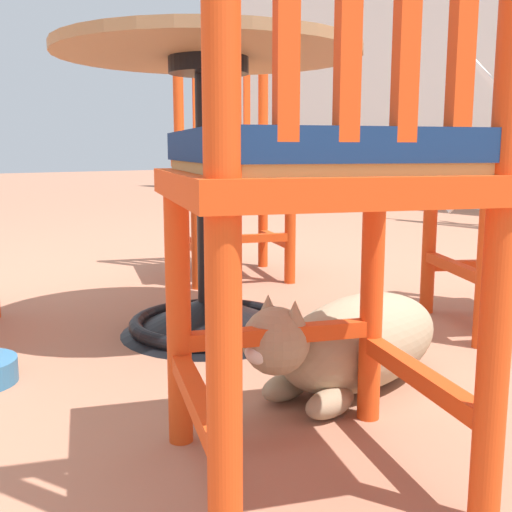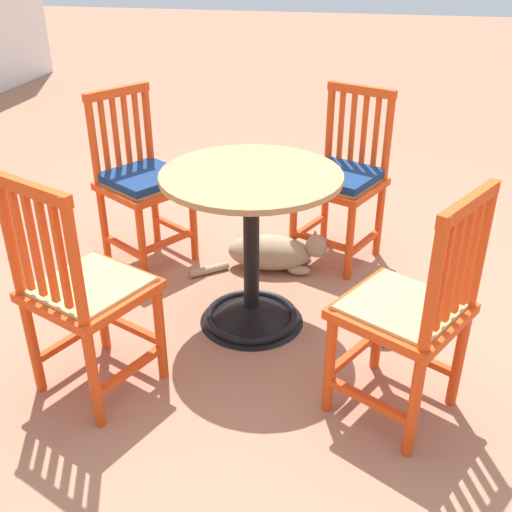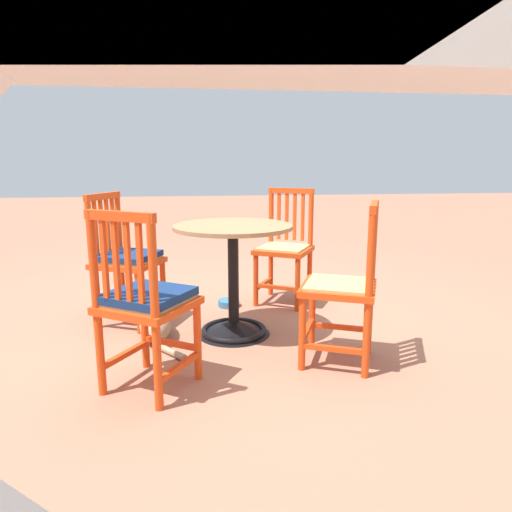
{
  "view_description": "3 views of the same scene",
  "coord_description": "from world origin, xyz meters",
  "px_view_note": "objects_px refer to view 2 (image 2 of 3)",
  "views": [
    {
      "loc": [
        1.3,
        -0.71,
        0.48
      ],
      "look_at": [
        0.04,
        0.34,
        0.2
      ],
      "focal_mm": 43.7,
      "sensor_mm": 36.0,
      "label": 1
    },
    {
      "loc": [
        -2.3,
        -0.28,
        1.61
      ],
      "look_at": [
        -0.02,
        0.2,
        0.35
      ],
      "focal_mm": 42.58,
      "sensor_mm": 36.0,
      "label": 2
    },
    {
      "loc": [
        0.23,
        3.1,
        1.13
      ],
      "look_at": [
        -0.15,
        0.24,
        0.53
      ],
      "focal_mm": 32.19,
      "sensor_mm": 36.0,
      "label": 3
    }
  ],
  "objects_px": {
    "orange_chair_tucked_in": "(341,180)",
    "tabby_cat": "(276,253)",
    "orange_chair_facing_out": "(409,314)",
    "cafe_table": "(251,267)",
    "pet_water_bowl": "(382,332)",
    "orange_chair_by_planter": "(84,293)",
    "orange_chair_near_fence": "(143,182)"
  },
  "relations": [
    {
      "from": "orange_chair_tucked_in",
      "to": "pet_water_bowl",
      "type": "bearing_deg",
      "value": -160.06
    },
    {
      "from": "cafe_table",
      "to": "orange_chair_tucked_in",
      "type": "distance_m",
      "value": 0.81
    },
    {
      "from": "cafe_table",
      "to": "pet_water_bowl",
      "type": "distance_m",
      "value": 0.65
    },
    {
      "from": "orange_chair_tucked_in",
      "to": "tabby_cat",
      "type": "xyz_separation_m",
      "value": [
        -0.22,
        0.3,
        -0.35
      ]
    },
    {
      "from": "orange_chair_facing_out",
      "to": "pet_water_bowl",
      "type": "distance_m",
      "value": 0.62
    },
    {
      "from": "cafe_table",
      "to": "pet_water_bowl",
      "type": "xyz_separation_m",
      "value": [
        -0.01,
        -0.6,
        -0.26
      ]
    },
    {
      "from": "orange_chair_facing_out",
      "to": "orange_chair_tucked_in",
      "type": "xyz_separation_m",
      "value": [
        1.19,
        0.33,
        0.01
      ]
    },
    {
      "from": "pet_water_bowl",
      "to": "orange_chair_by_planter",
      "type": "bearing_deg",
      "value": 117.21
    },
    {
      "from": "orange_chair_near_fence",
      "to": "orange_chair_by_planter",
      "type": "xyz_separation_m",
      "value": [
        -1.06,
        -0.18,
        -0.01
      ]
    },
    {
      "from": "cafe_table",
      "to": "orange_chair_by_planter",
      "type": "xyz_separation_m",
      "value": [
        -0.57,
        0.5,
        0.15
      ]
    },
    {
      "from": "cafe_table",
      "to": "orange_chair_facing_out",
      "type": "distance_m",
      "value": 0.82
    },
    {
      "from": "orange_chair_near_fence",
      "to": "pet_water_bowl",
      "type": "height_order",
      "value": "orange_chair_near_fence"
    },
    {
      "from": "orange_chair_facing_out",
      "to": "orange_chair_near_fence",
      "type": "xyz_separation_m",
      "value": [
        0.96,
        1.35,
        0.01
      ]
    },
    {
      "from": "pet_water_bowl",
      "to": "cafe_table",
      "type": "bearing_deg",
      "value": 89.09
    },
    {
      "from": "cafe_table",
      "to": "orange_chair_tucked_in",
      "type": "xyz_separation_m",
      "value": [
        0.72,
        -0.33,
        0.16
      ]
    },
    {
      "from": "orange_chair_facing_out",
      "to": "orange_chair_near_fence",
      "type": "relative_size",
      "value": 1.0
    },
    {
      "from": "orange_chair_tucked_in",
      "to": "cafe_table",
      "type": "bearing_deg",
      "value": 155.59
    },
    {
      "from": "cafe_table",
      "to": "orange_chair_near_fence",
      "type": "xyz_separation_m",
      "value": [
        0.49,
        0.68,
        0.16
      ]
    },
    {
      "from": "orange_chair_by_planter",
      "to": "cafe_table",
      "type": "bearing_deg",
      "value": -41.23
    },
    {
      "from": "orange_chair_tucked_in",
      "to": "tabby_cat",
      "type": "bearing_deg",
      "value": 125.31
    },
    {
      "from": "tabby_cat",
      "to": "pet_water_bowl",
      "type": "relative_size",
      "value": 4.2
    },
    {
      "from": "orange_chair_facing_out",
      "to": "orange_chair_near_fence",
      "type": "bearing_deg",
      "value": 54.63
    },
    {
      "from": "cafe_table",
      "to": "tabby_cat",
      "type": "bearing_deg",
      "value": -2.77
    },
    {
      "from": "orange_chair_by_planter",
      "to": "tabby_cat",
      "type": "xyz_separation_m",
      "value": [
        1.08,
        -0.53,
        -0.34
      ]
    },
    {
      "from": "orange_chair_facing_out",
      "to": "orange_chair_tucked_in",
      "type": "height_order",
      "value": "same"
    },
    {
      "from": "orange_chair_facing_out",
      "to": "orange_chair_by_planter",
      "type": "height_order",
      "value": "same"
    },
    {
      "from": "orange_chair_near_fence",
      "to": "orange_chair_facing_out",
      "type": "bearing_deg",
      "value": -125.37
    },
    {
      "from": "cafe_table",
      "to": "orange_chair_facing_out",
      "type": "relative_size",
      "value": 0.83
    },
    {
      "from": "cafe_table",
      "to": "orange_chair_near_fence",
      "type": "bearing_deg",
      "value": 54.64
    },
    {
      "from": "orange_chair_tucked_in",
      "to": "orange_chair_near_fence",
      "type": "distance_m",
      "value": 1.04
    },
    {
      "from": "tabby_cat",
      "to": "orange_chair_by_planter",
      "type": "bearing_deg",
      "value": 154.02
    },
    {
      "from": "orange_chair_near_fence",
      "to": "orange_chair_tucked_in",
      "type": "bearing_deg",
      "value": -76.76
    }
  ]
}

